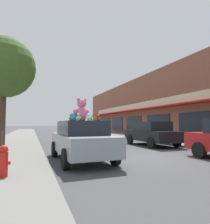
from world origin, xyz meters
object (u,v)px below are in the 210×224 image
at_px(teddy_bear_blue, 75,118).
at_px(street_tree, 4,68).
at_px(plush_art_car, 81,140).
at_px(teddy_bear_white, 89,117).
at_px(teddy_bear_giant, 82,110).
at_px(teddy_bear_red, 98,118).
at_px(fire_hydrant, 3,161).
at_px(parking_meter, 2,135).
at_px(teddy_bear_cream, 79,117).
at_px(teddy_bear_purple, 71,118).
at_px(teddy_bear_green, 98,118).
at_px(teddy_bear_yellow, 91,118).
at_px(teddy_bear_teal, 72,117).
at_px(parked_car_far_center, 152,133).
at_px(teddy_bear_black, 84,117).

bearing_deg(teddy_bear_blue, street_tree, -40.41).
xyz_separation_m(plush_art_car, teddy_bear_white, (0.02, -1.00, 0.87)).
height_order(plush_art_car, teddy_bear_giant, teddy_bear_giant).
relative_size(teddy_bear_giant, teddy_bear_red, 3.88).
height_order(fire_hydrant, parking_meter, parking_meter).
bearing_deg(teddy_bear_cream, teddy_bear_giant, -67.97).
xyz_separation_m(teddy_bear_purple, parking_meter, (-2.90, 1.36, -0.78)).
relative_size(teddy_bear_green, street_tree, 0.04).
bearing_deg(teddy_bear_giant, teddy_bear_red, 116.17).
height_order(teddy_bear_red, teddy_bear_yellow, teddy_bear_red).
xyz_separation_m(plush_art_car, teddy_bear_purple, (-0.23, 1.05, 0.89)).
bearing_deg(teddy_bear_purple, teddy_bear_white, 70.28).
height_order(teddy_bear_white, parking_meter, teddy_bear_white).
relative_size(teddy_bear_white, teddy_bear_blue, 0.87).
distance_m(teddy_bear_giant, teddy_bear_teal, 1.55).
xyz_separation_m(teddy_bear_teal, parking_meter, (-2.57, 3.40, -0.75)).
distance_m(street_tree, fire_hydrant, 8.96).
height_order(parked_car_far_center, parking_meter, parked_car_far_center).
distance_m(parked_car_far_center, parking_meter, 8.90).
xyz_separation_m(teddy_bear_teal, teddy_bear_blue, (0.37, 1.31, 0.02)).
bearing_deg(street_tree, plush_art_car, -57.71).
bearing_deg(teddy_bear_white, teddy_bear_green, -79.90).
height_order(teddy_bear_purple, teddy_bear_black, teddy_bear_black).
bearing_deg(teddy_bear_blue, teddy_bear_teal, 91.46).
bearing_deg(teddy_bear_green, teddy_bear_purple, -89.10).
xyz_separation_m(teddy_bear_white, teddy_bear_blue, (-0.20, 1.32, 0.02)).
distance_m(teddy_bear_black, fire_hydrant, 4.31).
relative_size(teddy_bear_teal, teddy_bear_black, 0.72).
height_order(teddy_bear_giant, parked_car_far_center, teddy_bear_giant).
relative_size(teddy_bear_white, teddy_bear_yellow, 1.06).
bearing_deg(teddy_bear_blue, parked_car_far_center, -133.02).
bearing_deg(parking_meter, plush_art_car, -37.69).
height_order(teddy_bear_giant, teddy_bear_blue, teddy_bear_giant).
distance_m(plush_art_car, teddy_bear_green, 1.09).
xyz_separation_m(teddy_bear_giant, teddy_bear_green, (0.54, -0.56, -0.34)).
bearing_deg(fire_hydrant, teddy_bear_white, 25.30).
relative_size(teddy_bear_black, parked_car_far_center, 0.09).
relative_size(teddy_bear_purple, teddy_bear_white, 1.18).
relative_size(teddy_bear_purple, parking_meter, 0.24).
relative_size(teddy_bear_purple, fire_hydrant, 0.39).
bearing_deg(teddy_bear_teal, parked_car_far_center, -119.45).
bearing_deg(parking_meter, fire_hydrant, -82.54).
xyz_separation_m(teddy_bear_cream, teddy_bear_green, (0.83, 0.17, -0.02)).
relative_size(teddy_bear_blue, fire_hydrant, 0.38).
distance_m(teddy_bear_red, fire_hydrant, 3.82).
bearing_deg(street_tree, teddy_bear_red, -55.04).
distance_m(teddy_bear_red, teddy_bear_yellow, 0.50).
height_order(teddy_bear_giant, parking_meter, teddy_bear_giant).
relative_size(plush_art_car, teddy_bear_yellow, 17.40).
bearing_deg(plush_art_car, teddy_bear_blue, 119.27).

